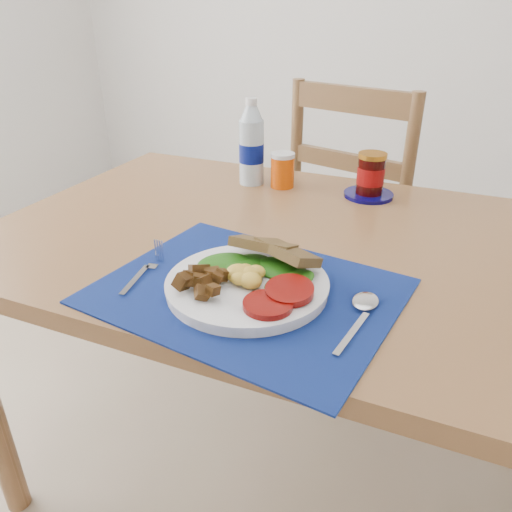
{
  "coord_description": "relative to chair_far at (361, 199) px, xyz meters",
  "views": [
    {
      "loc": [
        0.31,
        -0.76,
        1.22
      ],
      "look_at": [
        -0.01,
        -0.02,
        0.8
      ],
      "focal_mm": 35.0,
      "sensor_mm": 36.0,
      "label": 1
    }
  ],
  "objects": [
    {
      "name": "placemat",
      "position": [
        -0.01,
        -0.94,
        0.15
      ],
      "size": [
        0.57,
        0.47,
        0.0
      ],
      "primitive_type": "cube",
      "rotation": [
        0.0,
        0.0,
        -0.14
      ],
      "color": "black",
      "rests_on": "table"
    },
    {
      "name": "fork",
      "position": [
        -0.22,
        -0.95,
        0.15
      ],
      "size": [
        0.03,
        0.16,
        0.0
      ],
      "rotation": [
        0.0,
        0.0,
        0.18
      ],
      "color": "#B2B5BA",
      "rests_on": "placemat"
    },
    {
      "name": "table",
      "position": [
        0.0,
        -0.68,
        0.06
      ],
      "size": [
        1.4,
        0.9,
        0.75
      ],
      "color": "brown",
      "rests_on": "ground"
    },
    {
      "name": "jam_on_saucer",
      "position": [
        0.09,
        -0.36,
        0.2
      ],
      "size": [
        0.13,
        0.13,
        0.12
      ],
      "color": "#070448",
      "rests_on": "table"
    },
    {
      "name": "chair_far",
      "position": [
        0.0,
        0.0,
        0.0
      ],
      "size": [
        0.54,
        0.53,
        1.21
      ],
      "rotation": [
        0.0,
        0.0,
        2.89
      ],
      "color": "brown",
      "rests_on": "ground"
    },
    {
      "name": "juice_glass",
      "position": [
        -0.15,
        -0.38,
        0.19
      ],
      "size": [
        0.07,
        0.07,
        0.09
      ],
      "primitive_type": "cylinder",
      "color": "#D14705",
      "rests_on": "table"
    },
    {
      "name": "water_bottle",
      "position": [
        -0.25,
        -0.38,
        0.25
      ],
      "size": [
        0.07,
        0.07,
        0.24
      ],
      "color": "#ADBFCC",
      "rests_on": "table"
    },
    {
      "name": "breakfast_plate",
      "position": [
        -0.02,
        -0.94,
        0.17
      ],
      "size": [
        0.29,
        0.29,
        0.07
      ],
      "rotation": [
        0.0,
        0.0,
        -0.17
      ],
      "color": "silver",
      "rests_on": "placemat"
    },
    {
      "name": "spoon",
      "position": [
        0.19,
        -0.93,
        0.15
      ],
      "size": [
        0.05,
        0.19,
        0.01
      ],
      "rotation": [
        0.0,
        0.0,
        -0.15
      ],
      "color": "#B2B5BA",
      "rests_on": "placemat"
    }
  ]
}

